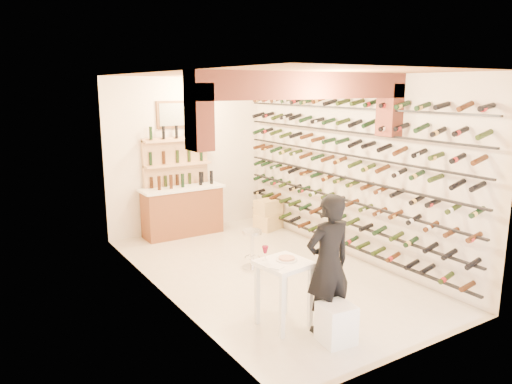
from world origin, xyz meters
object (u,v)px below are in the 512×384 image
wine_rack (339,171)px  chrome_barstool (252,246)px  white_stool (336,323)px  back_counter (183,210)px  tasting_table (284,273)px  person (328,264)px  crate_lower (268,222)px

wine_rack → chrome_barstool: bearing=170.5°
white_stool → wine_rack: bearing=48.6°
back_counter → tasting_table: bearing=-96.9°
back_counter → tasting_table: 4.33m
person → chrome_barstool: 2.40m
person → back_counter: bearing=-89.2°
wine_rack → person: size_ratio=3.23×
tasting_table → white_stool: size_ratio=2.17×
tasting_table → person: person is taller
chrome_barstool → white_stool: bearing=-99.5°
wine_rack → tasting_table: size_ratio=5.46×
wine_rack → person: bearing=-133.9°
crate_lower → back_counter: bearing=159.8°
back_counter → tasting_table: back_counter is taller
white_stool → back_counter: bearing=87.4°
back_counter → white_stool: 5.00m
white_stool → person: person is taller
white_stool → person: size_ratio=0.27×
back_counter → white_stool: back_counter is taller
tasting_table → person: bearing=-54.2°
chrome_barstool → crate_lower: 2.31m
white_stool → person: (0.09, 0.28, 0.64)m
wine_rack → back_counter: 3.38m
back_counter → wine_rack: bearing=-55.3°
back_counter → chrome_barstool: back_counter is taller
person → crate_lower: (1.84, 4.08, -0.71)m
back_counter → chrome_barstool: 2.39m
tasting_table → person: size_ratio=0.59×
crate_lower → chrome_barstool: bearing=-130.5°
wine_rack → chrome_barstool: size_ratio=8.61×
person → tasting_table: bearing=-45.0°
back_counter → person: size_ratio=0.96×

